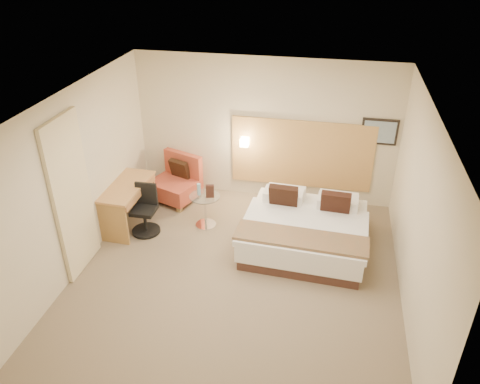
% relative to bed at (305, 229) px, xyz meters
% --- Properties ---
extents(floor, '(4.80, 5.00, 0.02)m').
position_rel_bed_xyz_m(floor, '(-0.94, -0.97, -0.32)').
color(floor, '#7A6852').
rests_on(floor, ground).
extents(ceiling, '(4.80, 5.00, 0.02)m').
position_rel_bed_xyz_m(ceiling, '(-0.94, -0.97, 2.40)').
color(ceiling, silver).
rests_on(ceiling, floor).
extents(wall_back, '(4.80, 0.02, 2.70)m').
position_rel_bed_xyz_m(wall_back, '(-0.94, 1.54, 1.04)').
color(wall_back, beige).
rests_on(wall_back, floor).
extents(wall_front, '(4.80, 0.02, 2.70)m').
position_rel_bed_xyz_m(wall_front, '(-0.94, -3.48, 1.04)').
color(wall_front, beige).
rests_on(wall_front, floor).
extents(wall_left, '(0.02, 5.00, 2.70)m').
position_rel_bed_xyz_m(wall_left, '(-3.35, -0.97, 1.04)').
color(wall_left, beige).
rests_on(wall_left, floor).
extents(wall_right, '(0.02, 5.00, 2.70)m').
position_rel_bed_xyz_m(wall_right, '(1.47, -0.97, 1.04)').
color(wall_right, beige).
rests_on(wall_right, floor).
extents(headboard_panel, '(2.60, 0.04, 1.30)m').
position_rel_bed_xyz_m(headboard_panel, '(-0.24, 1.50, 0.64)').
color(headboard_panel, tan).
rests_on(headboard_panel, wall_back).
extents(art_frame, '(0.62, 0.03, 0.47)m').
position_rel_bed_xyz_m(art_frame, '(1.08, 1.51, 1.19)').
color(art_frame, black).
rests_on(art_frame, wall_back).
extents(art_canvas, '(0.54, 0.01, 0.39)m').
position_rel_bed_xyz_m(art_canvas, '(1.08, 1.49, 1.19)').
color(art_canvas, gray).
rests_on(art_canvas, wall_back).
extents(lamp_arm, '(0.02, 0.12, 0.02)m').
position_rel_bed_xyz_m(lamp_arm, '(-1.29, 1.45, 0.84)').
color(lamp_arm, white).
rests_on(lamp_arm, wall_back).
extents(lamp_shade, '(0.15, 0.15, 0.15)m').
position_rel_bed_xyz_m(lamp_shade, '(-1.29, 1.39, 0.84)').
color(lamp_shade, '#FAE8C3').
rests_on(lamp_shade, wall_back).
extents(curtain, '(0.06, 0.90, 2.42)m').
position_rel_bed_xyz_m(curtain, '(-3.30, -1.22, 0.91)').
color(curtain, beige).
rests_on(curtain, wall_left).
extents(bottle_a, '(0.08, 0.08, 0.21)m').
position_rel_bed_xyz_m(bottle_a, '(-1.86, 0.27, 0.39)').
color(bottle_a, '#8ABBD6').
rests_on(bottle_a, side_table).
extents(menu_folder, '(0.15, 0.09, 0.23)m').
position_rel_bed_xyz_m(menu_folder, '(-1.66, 0.22, 0.40)').
color(menu_folder, '#3A1E17').
rests_on(menu_folder, side_table).
extents(bed, '(2.03, 1.98, 0.95)m').
position_rel_bed_xyz_m(bed, '(0.00, 0.00, 0.00)').
color(bed, '#432821').
rests_on(bed, floor).
extents(lounge_chair, '(1.04, 0.97, 0.88)m').
position_rel_bed_xyz_m(lounge_chair, '(-2.54, 1.04, 0.04)').
color(lounge_chair, tan).
rests_on(lounge_chair, floor).
extents(side_table, '(0.65, 0.65, 0.59)m').
position_rel_bed_xyz_m(side_table, '(-1.76, 0.24, 0.02)').
color(side_table, white).
rests_on(side_table, floor).
extents(desk, '(0.61, 1.27, 0.78)m').
position_rel_bed_xyz_m(desk, '(-3.06, 0.01, 0.30)').
color(desk, '#BB8449').
rests_on(desk, floor).
extents(desk_chair, '(0.49, 0.49, 0.86)m').
position_rel_bed_xyz_m(desk_chair, '(-2.71, -0.13, 0.05)').
color(desk_chair, black).
rests_on(desk_chair, floor).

